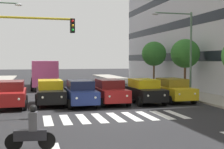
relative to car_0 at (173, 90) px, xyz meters
name	(u,v)px	position (x,y,z in m)	size (l,w,h in m)	color
ground_plane	(116,117)	(5.77, 5.01, -0.89)	(180.00, 180.00, 0.00)	#262628
crosswalk_markings	(116,117)	(5.77, 5.01, -0.88)	(7.65, 2.80, 0.01)	silver
car_0	(173,90)	(0.00, 0.00, 0.00)	(2.02, 4.44, 1.72)	gold
car_1	(144,91)	(2.36, 0.30, 0.00)	(2.02, 4.44, 1.72)	black
car_2	(110,91)	(4.84, 0.02, 0.00)	(2.02, 4.44, 1.72)	maroon
car_3	(81,93)	(6.98, 0.39, 0.00)	(2.02, 4.44, 1.72)	navy
car_4	(50,92)	(8.95, -0.44, 0.00)	(2.02, 4.44, 1.72)	black
car_5	(11,94)	(11.48, -0.02, 0.00)	(2.02, 4.44, 1.72)	maroon
bus_behind_traffic	(44,71)	(8.95, -13.98, 0.97)	(2.78, 10.50, 3.00)	#DB5193
motorcycle_with_rider	(31,131)	(10.15, 10.11, -0.24)	(1.70, 0.39, 1.57)	black
traffic_light_gantry	(9,47)	(11.26, 4.17, 2.86)	(4.95, 0.36, 5.50)	#AD991E
street_lamp_left	(184,44)	(-1.56, -1.26, 3.48)	(3.44, 0.28, 6.75)	#4C6B56
street_tree_1	(185,54)	(-3.29, -4.30, 2.79)	(2.63, 2.63, 4.85)	#513823
street_tree_2	(154,54)	(-3.19, -11.43, 2.92)	(2.77, 2.77, 5.05)	#513823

